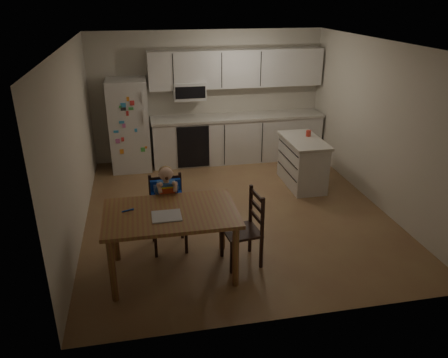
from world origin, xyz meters
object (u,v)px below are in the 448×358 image
refrigerator (129,125)px  kitchen_island (302,162)px  red_cup (308,133)px  chair_side (249,223)px  chair_booster (167,199)px  dining_table (171,220)px

refrigerator → kitchen_island: refrigerator is taller
red_cup → chair_side: size_ratio=0.11×
chair_booster → chair_side: size_ratio=1.21×
refrigerator → dining_table: 3.62m
red_cup → refrigerator: bearing=157.7°
red_cup → kitchen_island: bearing=-131.6°
refrigerator → chair_side: (1.41, -3.53, -0.31)m
red_cup → chair_side: 2.82m
kitchen_island → chair_side: size_ratio=1.19×
chair_side → red_cup: bearing=137.4°
refrigerator → red_cup: refrigerator is taller
chair_side → refrigerator: bearing=-165.2°
dining_table → chair_side: (0.94, 0.06, -0.17)m
chair_booster → chair_side: bearing=-32.4°
chair_booster → red_cup: bearing=31.8°
refrigerator → chair_booster: size_ratio=1.48×
dining_table → chair_side: 0.96m
refrigerator → chair_booster: bearing=-81.1°
kitchen_island → dining_table: kitchen_island is taller
red_cup → dining_table: red_cup is taller
refrigerator → red_cup: (3.04, -1.25, 0.04)m
refrigerator → dining_table: bearing=-82.6°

